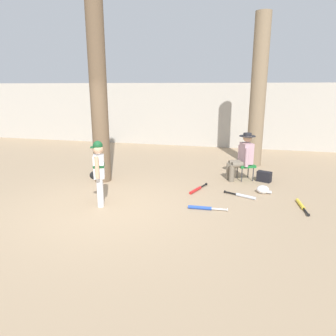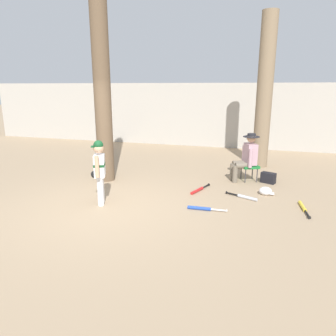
# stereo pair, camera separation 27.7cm
# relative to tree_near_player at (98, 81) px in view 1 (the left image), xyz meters

# --- Properties ---
(ground_plane) EXTENTS (60.00, 60.00, 0.00)m
(ground_plane) POSITION_rel_tree_near_player_xyz_m (0.90, -1.72, -2.43)
(ground_plane) COLOR #9E8466
(concrete_back_wall) EXTENTS (18.00, 0.36, 2.44)m
(concrete_back_wall) POSITION_rel_tree_near_player_xyz_m (0.90, 5.41, -1.21)
(concrete_back_wall) COLOR #ADA89E
(concrete_back_wall) RESTS_ON ground
(tree_near_player) EXTENTS (0.62, 0.62, 5.49)m
(tree_near_player) POSITION_rel_tree_near_player_xyz_m (0.00, 0.00, 0.00)
(tree_near_player) COLOR brown
(tree_near_player) RESTS_ON ground
(tree_behind_spectator) EXTENTS (0.72, 0.72, 4.42)m
(tree_behind_spectator) POSITION_rel_tree_near_player_xyz_m (3.72, 2.58, -0.59)
(tree_behind_spectator) COLOR #7F6B51
(tree_behind_spectator) RESTS_ON ground
(young_ballplayer) EXTENTS (0.46, 0.55, 1.31)m
(young_ballplayer) POSITION_rel_tree_near_player_xyz_m (0.68, -1.56, -1.69)
(young_ballplayer) COLOR white
(young_ballplayer) RESTS_ON ground
(folding_stool) EXTENTS (0.53, 0.53, 0.41)m
(folding_stool) POSITION_rel_tree_near_player_xyz_m (3.48, 0.94, -2.07)
(folding_stool) COLOR #196B2D
(folding_stool) RESTS_ON ground
(seated_spectator) EXTENTS (0.67, 0.55, 1.20)m
(seated_spectator) POSITION_rel_tree_near_player_xyz_m (3.39, 0.90, -1.79)
(seated_spectator) COLOR #6B6051
(seated_spectator) RESTS_ON ground
(handbag_beside_stool) EXTENTS (0.38, 0.30, 0.26)m
(handbag_beside_stool) POSITION_rel_tree_near_player_xyz_m (3.95, 0.88, -2.30)
(handbag_beside_stool) COLOR black
(handbag_beside_stool) RESTS_ON ground
(bat_red_barrel) EXTENTS (0.32, 0.77, 0.07)m
(bat_red_barrel) POSITION_rel_tree_near_player_xyz_m (2.43, -0.24, -2.40)
(bat_red_barrel) COLOR red
(bat_red_barrel) RESTS_ON ground
(bat_yellow_trainer) EXTENTS (0.15, 0.81, 0.07)m
(bat_yellow_trainer) POSITION_rel_tree_near_player_xyz_m (4.59, -0.71, -2.40)
(bat_yellow_trainer) COLOR yellow
(bat_yellow_trainer) RESTS_ON ground
(bat_aluminum_silver) EXTENTS (0.69, 0.36, 0.07)m
(bat_aluminum_silver) POSITION_rel_tree_near_player_xyz_m (3.47, -0.43, -2.40)
(bat_aluminum_silver) COLOR #B7BCC6
(bat_aluminum_silver) RESTS_ON ground
(bat_blue_youth) EXTENTS (0.76, 0.09, 0.07)m
(bat_blue_youth) POSITION_rel_tree_near_player_xyz_m (2.72, -1.32, -2.40)
(bat_blue_youth) COLOR #2347AD
(bat_blue_youth) RESTS_ON ground
(batting_helmet_white) EXTENTS (0.32, 0.25, 0.19)m
(batting_helmet_white) POSITION_rel_tree_near_player_xyz_m (3.89, -0.03, -2.35)
(batting_helmet_white) COLOR silver
(batting_helmet_white) RESTS_ON ground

